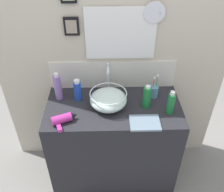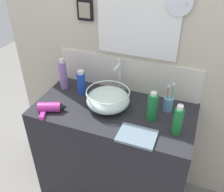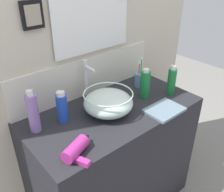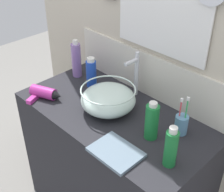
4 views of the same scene
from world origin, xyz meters
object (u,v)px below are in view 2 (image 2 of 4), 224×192
object	(u,v)px
toothbrush_cup	(168,104)
shampoo_bottle	(178,121)
glass_bowl_sink	(108,99)
soap_dispenser	(152,107)
lotion_bottle	(81,83)
hair_drier	(51,108)
hand_towel	(137,136)
spray_bottle	(63,75)
faucet	(119,74)

from	to	relation	value
toothbrush_cup	shampoo_bottle	bearing A→B (deg)	-67.11
glass_bowl_sink	soap_dispenser	xyz separation A→B (m)	(0.30, -0.01, 0.02)
glass_bowl_sink	lotion_bottle	xyz separation A→B (m)	(-0.24, 0.10, 0.02)
hair_drier	hand_towel	bearing A→B (deg)	-3.08
glass_bowl_sink	hand_towel	world-z (taller)	glass_bowl_sink
spray_bottle	hand_towel	bearing A→B (deg)	-25.93
toothbrush_cup	spray_bottle	bearing A→B (deg)	-179.99
soap_dispenser	lotion_bottle	world-z (taller)	soap_dispenser
hair_drier	shampoo_bottle	bearing A→B (deg)	6.09
soap_dispenser	hand_towel	size ratio (longest dim) A/B	0.89
faucet	lotion_bottle	size ratio (longest dim) A/B	1.43
shampoo_bottle	soap_dispenser	world-z (taller)	shampoo_bottle
hair_drier	shampoo_bottle	size ratio (longest dim) A/B	0.98
hair_drier	shampoo_bottle	xyz separation A→B (m)	(0.79, 0.08, 0.06)
hand_towel	toothbrush_cup	bearing A→B (deg)	70.28
toothbrush_cup	hand_towel	distance (m)	0.34
spray_bottle	toothbrush_cup	bearing A→B (deg)	0.01
lotion_bottle	hand_towel	size ratio (longest dim) A/B	0.83
toothbrush_cup	shampoo_bottle	distance (m)	0.23
faucet	soap_dispenser	bearing A→B (deg)	-36.04
lotion_bottle	spray_bottle	bearing A→B (deg)	173.61
shampoo_bottle	hand_towel	xyz separation A→B (m)	(-0.20, -0.12, -0.08)
shampoo_bottle	hand_towel	size ratio (longest dim) A/B	0.90
faucet	lotion_bottle	xyz separation A→B (m)	(-0.24, -0.11, -0.06)
hair_drier	spray_bottle	size ratio (longest dim) A/B	0.82
shampoo_bottle	spray_bottle	world-z (taller)	spray_bottle
toothbrush_cup	spray_bottle	xyz separation A→B (m)	(-0.77, -0.00, 0.06)
toothbrush_cup	soap_dispenser	bearing A→B (deg)	-122.44
glass_bowl_sink	spray_bottle	size ratio (longest dim) A/B	1.21
glass_bowl_sink	faucet	world-z (taller)	faucet
faucet	shampoo_bottle	bearing A→B (deg)	-32.53
soap_dispenser	spray_bottle	xyz separation A→B (m)	(-0.69, 0.13, 0.02)
glass_bowl_sink	hand_towel	bearing A→B (deg)	-38.32
lotion_bottle	hand_towel	distance (m)	0.59
glass_bowl_sink	faucet	xyz separation A→B (m)	(0.00, 0.20, 0.08)
soap_dispenser	hand_towel	world-z (taller)	soap_dispenser
faucet	hand_towel	world-z (taller)	faucet
faucet	hand_towel	bearing A→B (deg)	-57.60
hair_drier	toothbrush_cup	bearing A→B (deg)	22.37
toothbrush_cup	shampoo_bottle	world-z (taller)	toothbrush_cup
faucet	glass_bowl_sink	bearing A→B (deg)	-90.00
toothbrush_cup	spray_bottle	size ratio (longest dim) A/B	0.88
glass_bowl_sink	spray_bottle	xyz separation A→B (m)	(-0.40, 0.11, 0.04)
faucet	hand_towel	size ratio (longest dim) A/B	1.19
hair_drier	toothbrush_cup	xyz separation A→B (m)	(0.70, 0.29, 0.02)
shampoo_bottle	soap_dispenser	bearing A→B (deg)	154.44
spray_bottle	lotion_bottle	bearing A→B (deg)	-6.39
faucet	spray_bottle	xyz separation A→B (m)	(-0.40, -0.09, -0.04)
glass_bowl_sink	toothbrush_cup	world-z (taller)	toothbrush_cup
toothbrush_cup	hair_drier	bearing A→B (deg)	-157.63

